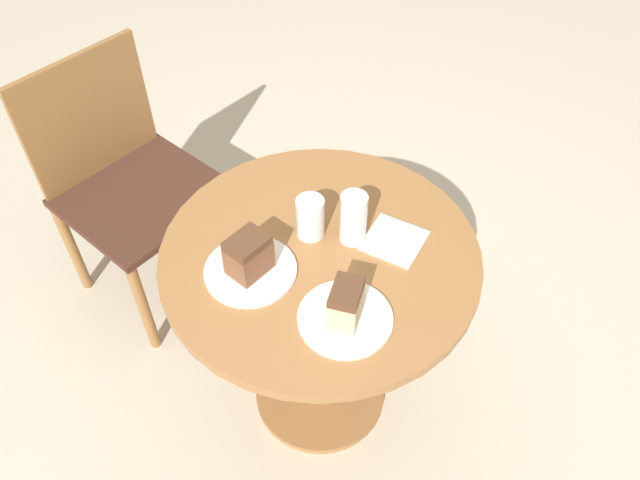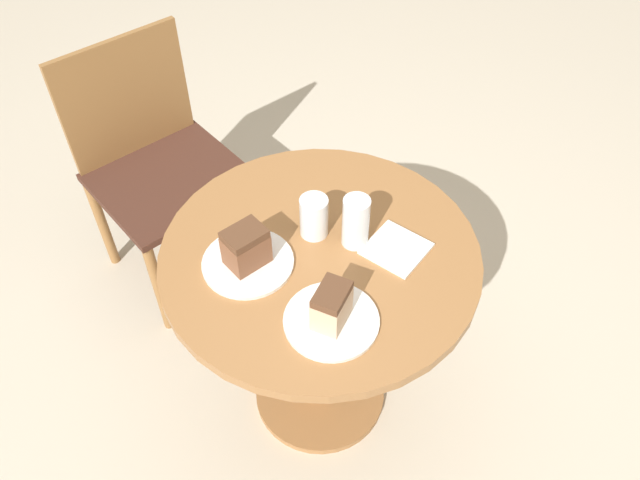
{
  "view_description": "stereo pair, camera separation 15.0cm",
  "coord_description": "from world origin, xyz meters",
  "px_view_note": "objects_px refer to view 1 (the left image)",
  "views": [
    {
      "loc": [
        -0.85,
        -0.57,
        1.85
      ],
      "look_at": [
        0.0,
        0.0,
        0.74
      ],
      "focal_mm": 35.0,
      "sensor_mm": 36.0,
      "label": 1
    },
    {
      "loc": [
        -0.76,
        -0.69,
        1.85
      ],
      "look_at": [
        0.0,
        0.0,
        0.74
      ],
      "focal_mm": 35.0,
      "sensor_mm": 36.0,
      "label": 2
    }
  ],
  "objects_px": {
    "plate_far": "(345,318)",
    "cake_slice_far": "(346,304)",
    "plate_near": "(250,271)",
    "cake_slice_near": "(249,255)",
    "glass_water": "(310,219)",
    "glass_lemonade": "(353,220)",
    "chair": "(128,180)"
  },
  "relations": [
    {
      "from": "plate_near",
      "to": "glass_water",
      "type": "xyz_separation_m",
      "value": [
        0.19,
        -0.05,
        0.04
      ]
    },
    {
      "from": "chair",
      "to": "plate_far",
      "type": "height_order",
      "value": "chair"
    },
    {
      "from": "plate_far",
      "to": "cake_slice_far",
      "type": "relative_size",
      "value": 2.02
    },
    {
      "from": "chair",
      "to": "cake_slice_far",
      "type": "height_order",
      "value": "chair"
    },
    {
      "from": "plate_near",
      "to": "cake_slice_far",
      "type": "bearing_deg",
      "value": -88.18
    },
    {
      "from": "glass_lemonade",
      "to": "glass_water",
      "type": "distance_m",
      "value": 0.11
    },
    {
      "from": "plate_far",
      "to": "cake_slice_far",
      "type": "distance_m",
      "value": 0.05
    },
    {
      "from": "plate_near",
      "to": "cake_slice_near",
      "type": "height_order",
      "value": "cake_slice_near"
    },
    {
      "from": "glass_lemonade",
      "to": "glass_water",
      "type": "xyz_separation_m",
      "value": [
        -0.04,
        0.1,
        -0.01
      ]
    },
    {
      "from": "cake_slice_near",
      "to": "cake_slice_far",
      "type": "relative_size",
      "value": 0.99
    },
    {
      "from": "plate_near",
      "to": "plate_far",
      "type": "relative_size",
      "value": 1.03
    },
    {
      "from": "glass_lemonade",
      "to": "plate_far",
      "type": "bearing_deg",
      "value": -151.74
    },
    {
      "from": "plate_near",
      "to": "chair",
      "type": "bearing_deg",
      "value": 72.18
    },
    {
      "from": "plate_near",
      "to": "cake_slice_far",
      "type": "xyz_separation_m",
      "value": [
        0.01,
        -0.26,
        0.05
      ]
    },
    {
      "from": "chair",
      "to": "plate_far",
      "type": "distance_m",
      "value": 1.04
    },
    {
      "from": "glass_lemonade",
      "to": "glass_water",
      "type": "height_order",
      "value": "glass_lemonade"
    },
    {
      "from": "plate_far",
      "to": "chair",
      "type": "bearing_deg",
      "value": 77.16
    },
    {
      "from": "chair",
      "to": "plate_far",
      "type": "bearing_deg",
      "value": -95.9
    },
    {
      "from": "chair",
      "to": "plate_near",
      "type": "distance_m",
      "value": 0.8
    },
    {
      "from": "glass_water",
      "to": "cake_slice_near",
      "type": "bearing_deg",
      "value": 165.95
    },
    {
      "from": "chair",
      "to": "cake_slice_far",
      "type": "xyz_separation_m",
      "value": [
        -0.23,
        -0.99,
        0.3
      ]
    },
    {
      "from": "chair",
      "to": "glass_lemonade",
      "type": "xyz_separation_m",
      "value": [
        -0.0,
        -0.87,
        0.3
      ]
    },
    {
      "from": "cake_slice_near",
      "to": "glass_water",
      "type": "height_order",
      "value": "same"
    },
    {
      "from": "plate_far",
      "to": "glass_water",
      "type": "distance_m",
      "value": 0.28
    },
    {
      "from": "plate_near",
      "to": "glass_lemonade",
      "type": "height_order",
      "value": "glass_lemonade"
    },
    {
      "from": "glass_water",
      "to": "plate_near",
      "type": "bearing_deg",
      "value": 165.95
    },
    {
      "from": "chair",
      "to": "glass_water",
      "type": "relative_size",
      "value": 7.68
    },
    {
      "from": "plate_near",
      "to": "glass_water",
      "type": "height_order",
      "value": "glass_water"
    },
    {
      "from": "glass_lemonade",
      "to": "chair",
      "type": "bearing_deg",
      "value": 89.75
    },
    {
      "from": "glass_lemonade",
      "to": "glass_water",
      "type": "relative_size",
      "value": 1.25
    },
    {
      "from": "plate_near",
      "to": "cake_slice_near",
      "type": "distance_m",
      "value": 0.06
    },
    {
      "from": "cake_slice_near",
      "to": "glass_water",
      "type": "xyz_separation_m",
      "value": [
        0.19,
        -0.05,
        -0.01
      ]
    }
  ]
}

